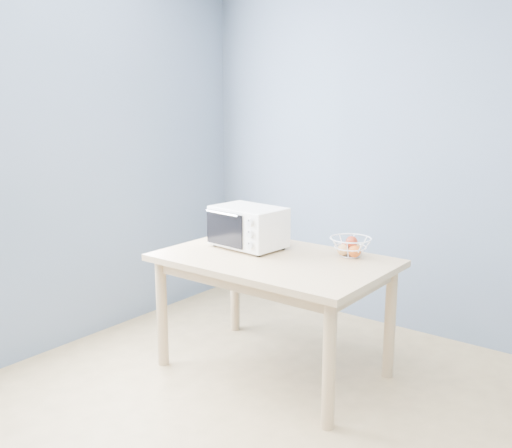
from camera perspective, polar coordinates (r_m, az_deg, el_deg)
The scene contains 4 objects.
room at distance 2.21m, azimuth -1.86°, elevation 2.07°, with size 4.01×4.51×2.61m.
dining_table at distance 3.55m, azimuth 1.78°, elevation -4.91°, with size 1.40×0.90×0.75m.
toaster_oven at distance 3.73m, azimuth -0.99°, elevation -0.20°, with size 0.49×0.37×0.27m.
fruit_basket at distance 3.56m, azimuth 9.41°, elevation -2.24°, with size 0.32×0.32×0.13m.
Camera 1 is at (1.38, -1.69, 1.68)m, focal length 40.00 mm.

